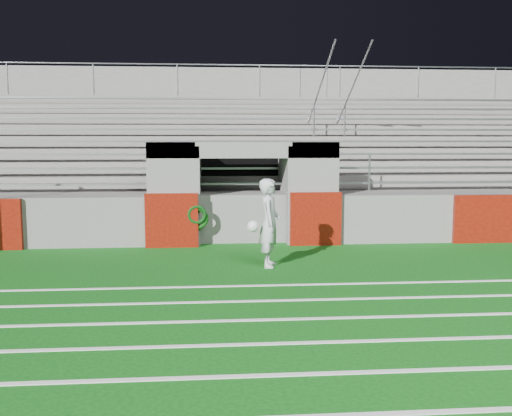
{
  "coord_description": "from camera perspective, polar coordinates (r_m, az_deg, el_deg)",
  "views": [
    {
      "loc": [
        -0.84,
        -11.12,
        2.64
      ],
      "look_at": [
        0.2,
        1.8,
        1.1
      ],
      "focal_mm": 40.0,
      "sensor_mm": 36.0,
      "label": 1
    }
  ],
  "objects": [
    {
      "name": "ground",
      "position": [
        11.46,
        -0.28,
        -6.54
      ],
      "size": [
        90.0,
        90.0,
        0.0
      ],
      "primitive_type": "plane",
      "color": "#0D4F10",
      "rests_on": "ground"
    },
    {
      "name": "field_markings",
      "position": [
        6.71,
        3.08,
        -16.32
      ],
      "size": [
        28.0,
        8.09,
        0.01
      ],
      "color": "white",
      "rests_on": "ground"
    },
    {
      "name": "hose_coil",
      "position": [
        14.18,
        -5.92,
        -0.88
      ],
      "size": [
        0.57,
        0.15,
        0.63
      ],
      "color": "#0C3F0C",
      "rests_on": "ground"
    },
    {
      "name": "goalkeeper_with_ball",
      "position": [
        11.91,
        1.33,
        -1.5
      ],
      "size": [
        0.75,
        0.74,
        1.85
      ],
      "color": "silver",
      "rests_on": "ground"
    },
    {
      "name": "stadium_structure",
      "position": [
        19.14,
        -2.08,
        3.33
      ],
      "size": [
        26.0,
        8.48,
        5.42
      ],
      "color": "slate",
      "rests_on": "ground"
    }
  ]
}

